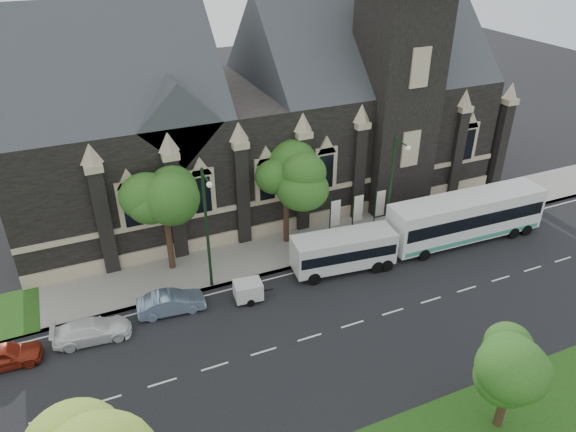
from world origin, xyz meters
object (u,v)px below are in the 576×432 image
street_lamp_mid (207,225)px  sedan (171,303)px  banner_flag_right (378,206)px  car_far_white (92,330)px  car_far_red (3,356)px  shuttle_bus (344,250)px  tree_park_east (517,353)px  box_trailer (248,290)px  banner_flag_center (356,211)px  street_lamp_near (392,186)px  tour_coach (466,217)px  tree_walk_right (288,174)px  tree_walk_left (166,197)px  banner_flag_left (333,216)px

street_lamp_mid → sedan: bearing=-157.5°
banner_flag_right → car_far_white: bearing=-170.3°
car_far_red → banner_flag_right: bearing=-77.2°
shuttle_bus → street_lamp_mid: bearing=177.2°
tree_park_east → box_trailer: tree_park_east is taller
banner_flag_center → sedan: size_ratio=0.93×
street_lamp_near → street_lamp_mid: same height
banner_flag_right → shuttle_bus: banner_flag_right is taller
street_lamp_near → car_far_red: street_lamp_near is taller
tree_park_east → tour_coach: size_ratio=0.48×
tree_walk_right → tree_walk_left: tree_walk_right is taller
tree_walk_left → tour_coach: tree_walk_left is taller
tour_coach → car_far_red: 32.93m
tree_park_east → tree_walk_right: (-2.96, 20.04, 1.20)m
tree_park_east → shuttle_bus: tree_park_east is taller
street_lamp_near → sedan: bearing=-175.7°
box_trailer → tree_walk_left: bearing=128.3°
car_far_white → banner_flag_right: bearing=-75.1°
banner_flag_center → shuttle_bus: (-2.95, -3.44, -0.73)m
shuttle_bus → car_far_white: 17.44m
tree_walk_right → banner_flag_right: bearing=-13.6°
banner_flag_left → sedan: bearing=-166.6°
sedan → car_far_red: size_ratio=1.05×
tree_walk_right → street_lamp_near: (6.79, -3.62, -0.71)m
tree_park_east → street_lamp_mid: 19.32m
street_lamp_mid → banner_flag_left: size_ratio=2.25×
tree_walk_right → tour_coach: 14.36m
banner_flag_right → sedan: banner_flag_right is taller
tree_park_east → banner_flag_center: bearing=83.4°
banner_flag_center → tour_coach: (7.69, -3.67, -0.34)m
tree_walk_right → banner_flag_left: 4.92m
tree_park_east → box_trailer: (-8.34, 14.25, -3.82)m
tour_coach → shuttle_bus: (-10.64, 0.24, -0.39)m
street_lamp_mid → shuttle_bus: bearing=-9.3°
banner_flag_left → banner_flag_right: same height
tree_walk_left → banner_flag_left: 12.66m
street_lamp_near → sedan: (-17.12, -1.29, -4.40)m
tree_walk_left → box_trailer: size_ratio=2.84×
box_trailer → car_far_red: box_trailer is taller
banner_flag_center → banner_flag_right: size_ratio=1.00×
tree_walk_left → banner_flag_center: tree_walk_left is taller
tree_walk_right → sedan: size_ratio=1.81×
tree_walk_right → tree_walk_left: 9.01m
shuttle_bus → car_far_white: (-17.41, -0.40, -0.99)m
banner_flag_center → shuttle_bus: size_ratio=0.53×
banner_flag_left → sedan: banner_flag_left is taller
banner_flag_right → car_far_red: size_ratio=0.97×
tree_walk_left → car_far_white: tree_walk_left is taller
shuttle_bus → car_far_red: size_ratio=1.85×
box_trailer → banner_flag_center: bearing=27.5°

